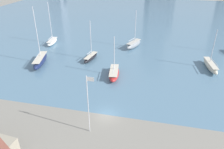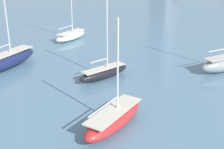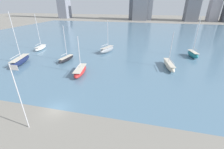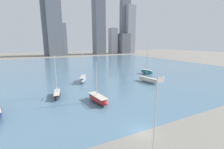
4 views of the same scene
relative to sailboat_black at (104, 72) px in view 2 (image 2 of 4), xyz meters
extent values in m
ellipsoid|color=black|center=(0.00, -0.01, -0.12)|extent=(2.89, 7.75, 1.45)
cube|color=beige|center=(0.00, -0.01, 0.56)|extent=(2.37, 6.35, 0.10)
cube|color=#2D2D33|center=(0.00, -0.01, -0.52)|extent=(0.36, 1.37, 0.65)
cylinder|color=silver|center=(0.08, 0.55, 5.54)|extent=(0.18, 0.18, 9.87)
cylinder|color=silver|center=(-0.12, -0.81, 1.71)|extent=(0.56, 2.75, 0.14)
cylinder|color=silver|center=(10.18, 11.33, 2.36)|extent=(1.61, 3.84, 0.14)
ellipsoid|color=#19234C|center=(-12.64, -5.92, 0.23)|extent=(4.95, 10.83, 2.15)
cube|color=beige|center=(-12.64, -5.92, 1.26)|extent=(4.06, 8.88, 0.10)
cube|color=#2D2D33|center=(-12.64, -5.92, -0.36)|extent=(0.62, 1.88, 0.97)
cylinder|color=silver|center=(-12.83, -5.15, 7.97)|extent=(0.18, 0.18, 13.33)
ellipsoid|color=#B72828|center=(8.74, -8.33, 0.03)|extent=(3.70, 8.76, 1.76)
cube|color=beige|center=(8.74, -8.33, 0.86)|extent=(3.03, 7.19, 0.10)
cube|color=#2D2D33|center=(8.74, -8.33, -0.45)|extent=(0.38, 1.54, 0.79)
cylinder|color=silver|center=(8.65, -7.70, 5.08)|extent=(0.18, 0.18, 8.33)
cylinder|color=silver|center=(8.98, -9.93, 2.01)|extent=(0.80, 4.48, 0.14)
ellipsoid|color=white|center=(-17.03, 9.83, -0.07)|extent=(3.14, 7.72, 1.54)
cube|color=silver|center=(-17.03, 9.83, 0.65)|extent=(2.57, 6.33, 0.10)
cube|color=#2D2D33|center=(-17.03, 9.83, -0.50)|extent=(0.33, 1.36, 0.69)
cylinder|color=silver|center=(-16.86, 8.48, 1.80)|extent=(0.64, 3.83, 0.14)
camera|label=1|loc=(19.04, -55.04, 25.07)|focal=35.00mm
camera|label=2|loc=(24.91, -27.38, 14.23)|focal=50.00mm
camera|label=3|loc=(25.66, -42.46, 16.71)|focal=24.00mm
camera|label=4|loc=(-3.61, -41.55, 13.76)|focal=24.00mm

